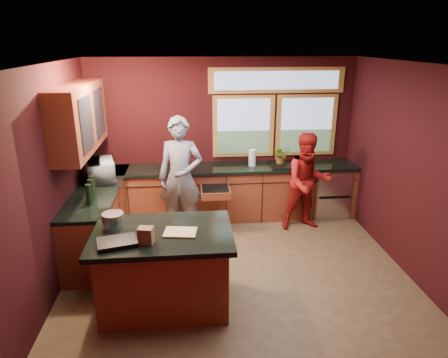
{
  "coord_description": "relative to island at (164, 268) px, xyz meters",
  "views": [
    {
      "loc": [
        -0.61,
        -4.7,
        2.96
      ],
      "look_at": [
        -0.13,
        0.4,
        1.16
      ],
      "focal_mm": 32.0,
      "sensor_mm": 36.0,
      "label": 1
    }
  ],
  "objects": [
    {
      "name": "floor",
      "position": [
        0.92,
        0.68,
        -0.48
      ],
      "size": [
        4.5,
        4.5,
        0.0
      ],
      "primitive_type": "plane",
      "color": "brown",
      "rests_on": "ground"
    },
    {
      "name": "room_shell",
      "position": [
        0.32,
        1.0,
        1.32
      ],
      "size": [
        4.52,
        4.02,
        2.71
      ],
      "color": "black",
      "rests_on": "ground"
    },
    {
      "name": "back_counter",
      "position": [
        1.12,
        2.38,
        -0.01
      ],
      "size": [
        4.5,
        0.64,
        0.93
      ],
      "color": "maroon",
      "rests_on": "floor"
    },
    {
      "name": "left_counter",
      "position": [
        -1.03,
        1.53,
        -0.01
      ],
      "size": [
        0.64,
        2.3,
        0.93
      ],
      "color": "maroon",
      "rests_on": "floor"
    },
    {
      "name": "island",
      "position": [
        0.0,
        0.0,
        0.0
      ],
      "size": [
        1.55,
        1.05,
        0.95
      ],
      "color": "maroon",
      "rests_on": "floor"
    },
    {
      "name": "person_grey",
      "position": [
        0.18,
        1.83,
        0.47
      ],
      "size": [
        0.76,
        0.58,
        1.9
      ],
      "primitive_type": "imported",
      "rotation": [
        0.0,
        0.0,
        -0.19
      ],
      "color": "slate",
      "rests_on": "floor"
    },
    {
      "name": "person_red",
      "position": [
        2.2,
        1.85,
        0.32
      ],
      "size": [
        0.82,
        0.66,
        1.6
      ],
      "primitive_type": "imported",
      "rotation": [
        0.0,
        0.0,
        0.07
      ],
      "color": "maroon",
      "rests_on": "floor"
    },
    {
      "name": "microwave",
      "position": [
        -1.0,
        1.84,
        0.61
      ],
      "size": [
        0.51,
        0.65,
        0.32
      ],
      "primitive_type": "imported",
      "rotation": [
        0.0,
        0.0,
        1.8
      ],
      "color": "#999999",
      "rests_on": "left_counter"
    },
    {
      "name": "potted_plant",
      "position": [
        1.9,
        2.43,
        0.61
      ],
      "size": [
        0.29,
        0.25,
        0.33
      ],
      "primitive_type": "imported",
      "color": "#999999",
      "rests_on": "back_counter"
    },
    {
      "name": "paper_towel",
      "position": [
        1.39,
        2.38,
        0.59
      ],
      "size": [
        0.12,
        0.12,
        0.28
      ],
      "primitive_type": "cylinder",
      "color": "silver",
      "rests_on": "back_counter"
    },
    {
      "name": "cutting_board",
      "position": [
        0.2,
        -0.05,
        0.48
      ],
      "size": [
        0.38,
        0.3,
        0.02
      ],
      "primitive_type": "cube",
      "rotation": [
        0.0,
        0.0,
        -0.14
      ],
      "color": "tan",
      "rests_on": "island"
    },
    {
      "name": "stock_pot",
      "position": [
        -0.55,
        0.15,
        0.56
      ],
      "size": [
        0.24,
        0.24,
        0.18
      ],
      "primitive_type": "cylinder",
      "color": "silver",
      "rests_on": "island"
    },
    {
      "name": "paper_bag",
      "position": [
        -0.15,
        -0.25,
        0.56
      ],
      "size": [
        0.17,
        0.15,
        0.18
      ],
      "primitive_type": "cube",
      "rotation": [
        0.0,
        0.0,
        -0.19
      ],
      "color": "brown",
      "rests_on": "island"
    },
    {
      "name": "black_tray",
      "position": [
        -0.45,
        -0.25,
        0.49
      ],
      "size": [
        0.46,
        0.37,
        0.05
      ],
      "primitive_type": "cube",
      "rotation": [
        0.0,
        0.0,
        0.26
      ],
      "color": "black",
      "rests_on": "island"
    }
  ]
}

